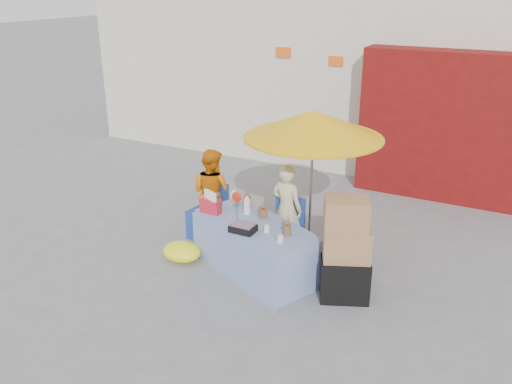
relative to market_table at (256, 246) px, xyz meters
The scene contains 10 objects.
ground 0.60m from the market_table, 146.23° to the right, with size 80.00×80.00×0.00m, color slate.
backdrop 7.75m from the market_table, 89.06° to the left, with size 14.00×8.00×7.80m.
market_table is the anchor object (origin of this frame).
chair_left 1.27m from the market_table, 152.96° to the left, with size 0.54×0.53×0.85m.
chair_right 0.60m from the market_table, 77.65° to the left, with size 0.54×0.53×0.85m.
vendor_orange 1.37m from the market_table, 147.84° to the left, with size 0.67×0.52×1.37m, color orange.
vendor_beige 0.78m from the market_table, 80.09° to the left, with size 0.48×0.32×1.32m, color beige.
umbrella 1.80m from the market_table, 63.73° to the left, with size 1.90×1.90×2.09m.
box_stack 1.29m from the market_table, ahead, with size 0.74×0.68×1.32m.
tarp_bundle 1.10m from the market_table, 167.79° to the right, with size 0.57×0.46×0.26m, color #FFFD1A.
Camera 1 is at (3.42, -5.47, 3.72)m, focal length 38.00 mm.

